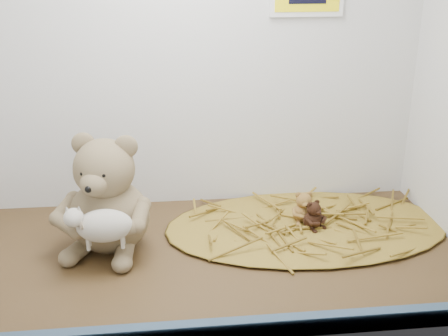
{
  "coord_description": "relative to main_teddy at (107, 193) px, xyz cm",
  "views": [
    {
      "loc": [
        -5.68,
        -109.17,
        63.68
      ],
      "look_at": [
        6.66,
        1.9,
        20.06
      ],
      "focal_mm": 45.0,
      "sensor_mm": 36.0,
      "label": 1
    }
  ],
  "objects": [
    {
      "name": "toy_lamb",
      "position": [
        0.0,
        -9.7,
        -3.16
      ],
      "size": [
        15.24,
        9.3,
        9.85
      ],
      "primitive_type": null,
      "color": "beige",
      "rests_on": "main_teddy"
    },
    {
      "name": "front_rail",
      "position": [
        18.82,
        -35.12,
        -11.73
      ],
      "size": [
        119.28,
        2.2,
        3.6
      ],
      "primitive_type": "cube",
      "color": "#38526B",
      "rests_on": "shelf_floor"
    },
    {
      "name": "main_teddy",
      "position": [
        0.0,
        0.0,
        0.0
      ],
      "size": [
        27.72,
        28.51,
        27.05
      ],
      "primitive_type": null,
      "rotation": [
        0.0,
        0.0,
        -0.3
      ],
      "color": "#8C7E56",
      "rests_on": "shelf_floor"
    },
    {
      "name": "mini_teddy_tan",
      "position": [
        46.24,
        6.09,
        -8.28
      ],
      "size": [
        6.4,
        6.74,
        7.8
      ],
      "primitive_type": null,
      "rotation": [
        0.0,
        0.0,
        0.02
      ],
      "color": "#9C6433",
      "rests_on": "straw_bed"
    },
    {
      "name": "alcove_shell",
      "position": [
        18.82,
        2.68,
        31.47
      ],
      "size": [
        120.4,
        60.2,
        90.4
      ],
      "color": "#3A2714",
      "rests_on": "ground"
    },
    {
      "name": "mini_teddy_brown",
      "position": [
        47.68,
        2.28,
        -8.68
      ],
      "size": [
        7.95,
        8.05,
        7.0
      ],
      "primitive_type": null,
      "rotation": [
        0.0,
        0.0,
        0.56
      ],
      "color": "black",
      "rests_on": "straw_bed"
    },
    {
      "name": "straw_bed",
      "position": [
        46.96,
        4.19,
        -12.85
      ],
      "size": [
        69.67,
        40.46,
        1.35
      ],
      "primitive_type": "ellipsoid",
      "color": "brown",
      "rests_on": "shelf_floor"
    }
  ]
}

